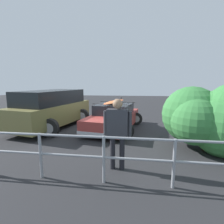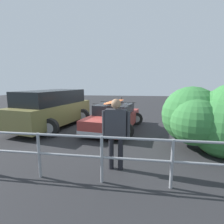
{
  "view_description": "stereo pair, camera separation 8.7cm",
  "coord_description": "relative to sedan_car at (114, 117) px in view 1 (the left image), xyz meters",
  "views": [
    {
      "loc": [
        -1.44,
        8.22,
        2.25
      ],
      "look_at": [
        -0.55,
        0.58,
        0.95
      ],
      "focal_mm": 28.0,
      "sensor_mm": 36.0,
      "label": 1
    },
    {
      "loc": [
        -1.53,
        8.21,
        2.25
      ],
      "look_at": [
        -0.55,
        0.58,
        0.95
      ],
      "focal_mm": 28.0,
      "sensor_mm": 36.0,
      "label": 2
    }
  ],
  "objects": [
    {
      "name": "suv_car",
      "position": [
        3.09,
        0.06,
        0.37
      ],
      "size": [
        3.17,
        4.93,
        1.87
      ],
      "color": "brown",
      "rests_on": "ground"
    },
    {
      "name": "railing_fence",
      "position": [
        1.23,
        4.63,
        0.13
      ],
      "size": [
        9.15,
        0.26,
        1.1
      ],
      "color": "gray",
      "rests_on": "ground"
    },
    {
      "name": "person_bystander",
      "position": [
        -0.52,
        3.99,
        0.52
      ],
      "size": [
        0.72,
        0.25,
        1.85
      ],
      "color": "black",
      "rests_on": "ground"
    },
    {
      "name": "bush_near_left",
      "position": [
        -3.51,
        2.42,
        0.51
      ],
      "size": [
        3.12,
        2.54,
        2.37
      ],
      "color": "#4C3828",
      "rests_on": "ground"
    },
    {
      "name": "sedan_car",
      "position": [
        0.0,
        0.0,
        0.0
      ],
      "size": [
        2.89,
        4.28,
        1.51
      ],
      "color": "#9E3833",
      "rests_on": "ground"
    },
    {
      "name": "ground_plane",
      "position": [
        0.55,
        0.06,
        -0.6
      ],
      "size": [
        44.0,
        44.0,
        0.02
      ],
      "primitive_type": "cube",
      "color": "#28282B",
      "rests_on": "ground"
    }
  ]
}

